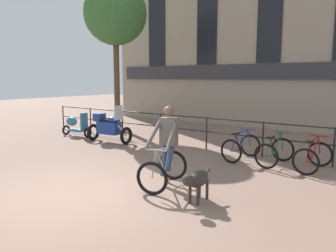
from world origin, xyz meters
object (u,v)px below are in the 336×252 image
parked_bicycle_near_lamp (241,147)px  parked_bicycle_mid_right (313,157)px  dog (197,180)px  parked_bicycle_mid_left (275,152)px  cyclist_with_bike (166,150)px  parked_scooter (76,125)px  parked_motorcycle (109,127)px

parked_bicycle_near_lamp → parked_bicycle_mid_right: bearing=-173.5°
dog → parked_bicycle_mid_left: 3.54m
parked_bicycle_mid_left → cyclist_with_bike: bearing=71.1°
cyclist_with_bike → dog: 1.23m
parked_bicycle_mid_right → parked_scooter: parked_scooter is taller
parked_bicycle_mid_left → parked_bicycle_mid_right: same height
parked_bicycle_mid_right → parked_bicycle_mid_left: bearing=5.6°
cyclist_with_bike → parked_scooter: (-6.50, 2.75, -0.30)m
cyclist_with_bike → parked_bicycle_mid_right: bearing=39.6°
parked_bicycle_near_lamp → parked_bicycle_mid_right: size_ratio=1.01×
parked_bicycle_mid_left → parked_bicycle_mid_right: bearing=-174.8°
parked_bicycle_mid_left → parked_bicycle_mid_right: (0.95, 0.00, 0.00)m
cyclist_with_bike → parked_bicycle_near_lamp: bearing=69.3°
dog → parked_bicycle_mid_right: bearing=68.1°
parked_bicycle_mid_right → parked_scooter: bearing=7.4°
cyclist_with_bike → dog: (1.08, -0.50, -0.33)m
cyclist_with_bike → parked_bicycle_mid_right: (2.31, 3.04, -0.41)m
parked_motorcycle → parked_bicycle_mid_right: 6.82m
dog → parked_scooter: 8.25m
parked_motorcycle → parked_scooter: (-2.01, 0.12, -0.10)m
dog → parked_bicycle_near_lamp: parked_bicycle_near_lamp is taller
parked_motorcycle → parked_bicycle_mid_left: size_ratio=1.47×
cyclist_with_bike → dog: size_ratio=1.68×
cyclist_with_bike → parked_scooter: size_ratio=1.30×
dog → parked_bicycle_mid_right: 3.74m
cyclist_with_bike → parked_motorcycle: cyclist_with_bike is taller
parked_motorcycle → parked_bicycle_near_lamp: 4.92m
parked_bicycle_mid_left → parked_scooter: bearing=7.2°
cyclist_with_bike → parked_bicycle_mid_left: cyclist_with_bike is taller
dog → parked_scooter: size_ratio=0.77×
parked_scooter → parked_bicycle_near_lamp: bearing=-93.0°
parked_scooter → cyclist_with_bike: bearing=-118.3°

